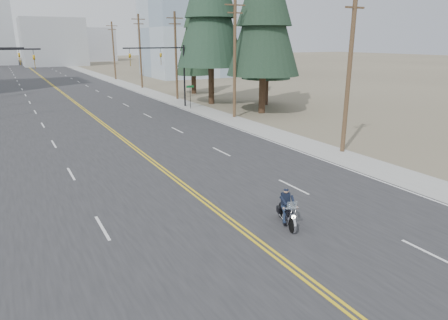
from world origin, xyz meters
TOP-DOWN VIEW (x-y plane):
  - ground_plane at (0.00, 0.00)m, footprint 400.00×400.00m
  - road at (0.00, 70.00)m, footprint 20.00×200.00m
  - sidewalk_right at (11.50, 70.00)m, footprint 3.00×200.00m
  - traffic_mast_right at (8.98, 32.00)m, footprint 7.10×0.26m
  - street_sign at (10.80, 30.00)m, footprint 0.90×0.06m
  - utility_pole_a at (12.50, 8.00)m, footprint 2.20×0.30m
  - utility_pole_b at (12.50, 23.00)m, footprint 2.20×0.30m
  - utility_pole_c at (12.50, 38.00)m, footprint 2.20×0.30m
  - utility_pole_d at (12.50, 53.00)m, footprint 2.20×0.30m
  - utility_pole_e at (12.50, 70.00)m, footprint 2.20×0.30m
  - glass_building at (32.00, 70.00)m, footprint 24.00×16.00m
  - haze_bldg_b at (8.00, 125.00)m, footprint 18.00×14.00m
  - haze_bldg_c at (40.00, 110.00)m, footprint 16.00×12.00m
  - haze_bldg_e at (25.00, 150.00)m, footprint 14.00×14.00m
  - motorcyclist at (1.90, 0.55)m, footprint 1.47×2.15m
  - conifer_mid at (20.01, 28.39)m, footprint 5.81×5.81m
  - conifer_far at (16.87, 42.19)m, footprint 5.06×5.06m

SIDE VIEW (x-z plane):
  - ground_plane at x=0.00m, z-range 0.00..0.00m
  - road at x=0.00m, z-range 0.00..0.01m
  - sidewalk_right at x=11.50m, z-range 0.00..0.01m
  - motorcyclist at x=1.90m, z-range 0.00..1.55m
  - street_sign at x=10.80m, z-range 0.49..3.12m
  - traffic_mast_right at x=8.98m, z-range 1.44..8.44m
  - utility_pole_a at x=12.50m, z-range 0.23..11.23m
  - utility_pole_c at x=12.50m, z-range 0.23..11.23m
  - utility_pole_e at x=12.50m, z-range 0.23..11.23m
  - utility_pole_b at x=12.50m, z-range 0.23..11.73m
  - utility_pole_d at x=12.50m, z-range 0.23..11.73m
  - haze_bldg_e at x=25.00m, z-range 0.00..12.00m
  - haze_bldg_b at x=8.00m, z-range 0.00..14.00m
  - conifer_far at x=16.87m, z-range 1.00..14.54m
  - conifer_mid at x=20.01m, z-range 1.14..16.64m
  - haze_bldg_c at x=40.00m, z-range 0.00..18.00m
  - glass_building at x=32.00m, z-range 0.00..20.00m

